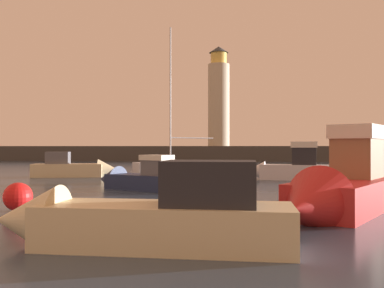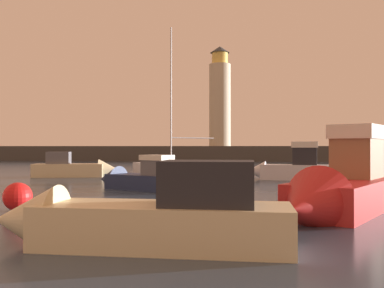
{
  "view_description": "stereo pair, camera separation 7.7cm",
  "coord_description": "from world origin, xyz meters",
  "px_view_note": "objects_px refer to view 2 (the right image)",
  "views": [
    {
      "loc": [
        3.6,
        -1.67,
        2.23
      ],
      "look_at": [
        1.61,
        18.44,
        2.37
      ],
      "focal_mm": 39.63,
      "sensor_mm": 36.0,
      "label": 1
    },
    {
      "loc": [
        3.67,
        -1.66,
        2.23
      ],
      "look_at": [
        1.61,
        18.44,
        2.37
      ],
      "focal_mm": 39.63,
      "sensor_mm": 36.0,
      "label": 2
    }
  ],
  "objects_px": {
    "motorboat_0": "(340,188)",
    "mooring_buoy": "(18,197)",
    "motorboat_2": "(78,169)",
    "motorboat_3": "(290,168)",
    "lighthouse": "(220,99)",
    "motorboat_6": "(133,218)",
    "sailboat_moored": "(179,167)",
    "motorboat_5": "(137,179)"
  },
  "relations": [
    {
      "from": "lighthouse",
      "to": "sailboat_moored",
      "type": "bearing_deg",
      "value": -93.88
    },
    {
      "from": "motorboat_2",
      "to": "motorboat_6",
      "type": "distance_m",
      "value": 23.13
    },
    {
      "from": "motorboat_0",
      "to": "mooring_buoy",
      "type": "distance_m",
      "value": 11.03
    },
    {
      "from": "motorboat_5",
      "to": "sailboat_moored",
      "type": "distance_m",
      "value": 12.39
    },
    {
      "from": "motorboat_6",
      "to": "motorboat_5",
      "type": "bearing_deg",
      "value": 102.95
    },
    {
      "from": "lighthouse",
      "to": "motorboat_3",
      "type": "height_order",
      "value": "lighthouse"
    },
    {
      "from": "motorboat_0",
      "to": "motorboat_2",
      "type": "relative_size",
      "value": 1.3
    },
    {
      "from": "motorboat_5",
      "to": "motorboat_6",
      "type": "xyz_separation_m",
      "value": [
        2.91,
        -12.66,
        0.12
      ]
    },
    {
      "from": "motorboat_0",
      "to": "sailboat_moored",
      "type": "height_order",
      "value": "sailboat_moored"
    },
    {
      "from": "motorboat_5",
      "to": "mooring_buoy",
      "type": "height_order",
      "value": "motorboat_5"
    },
    {
      "from": "lighthouse",
      "to": "mooring_buoy",
      "type": "distance_m",
      "value": 53.24
    },
    {
      "from": "motorboat_0",
      "to": "motorboat_6",
      "type": "relative_size",
      "value": 1.2
    },
    {
      "from": "motorboat_2",
      "to": "motorboat_5",
      "type": "xyz_separation_m",
      "value": [
        6.44,
        -8.49,
        -0.08
      ]
    },
    {
      "from": "motorboat_6",
      "to": "mooring_buoy",
      "type": "distance_m",
      "value": 7.11
    },
    {
      "from": "motorboat_5",
      "to": "sailboat_moored",
      "type": "bearing_deg",
      "value": 87.18
    },
    {
      "from": "motorboat_2",
      "to": "sailboat_moored",
      "type": "height_order",
      "value": "sailboat_moored"
    },
    {
      "from": "motorboat_3",
      "to": "motorboat_0",
      "type": "bearing_deg",
      "value": -90.65
    },
    {
      "from": "sailboat_moored",
      "to": "motorboat_2",
      "type": "bearing_deg",
      "value": -151.15
    },
    {
      "from": "motorboat_0",
      "to": "sailboat_moored",
      "type": "relative_size",
      "value": 0.69
    },
    {
      "from": "lighthouse",
      "to": "mooring_buoy",
      "type": "xyz_separation_m",
      "value": [
        -5.12,
        -52.18,
        -9.26
      ]
    },
    {
      "from": "motorboat_2",
      "to": "mooring_buoy",
      "type": "height_order",
      "value": "motorboat_2"
    },
    {
      "from": "lighthouse",
      "to": "sailboat_moored",
      "type": "relative_size",
      "value": 1.31
    },
    {
      "from": "lighthouse",
      "to": "motorboat_6",
      "type": "height_order",
      "value": "lighthouse"
    },
    {
      "from": "lighthouse",
      "to": "motorboat_3",
      "type": "distance_m",
      "value": 38.6
    },
    {
      "from": "sailboat_moored",
      "to": "mooring_buoy",
      "type": "relative_size",
      "value": 12.01
    },
    {
      "from": "motorboat_6",
      "to": "motorboat_0",
      "type": "bearing_deg",
      "value": 42.67
    },
    {
      "from": "motorboat_2",
      "to": "mooring_buoy",
      "type": "relative_size",
      "value": 6.41
    },
    {
      "from": "motorboat_6",
      "to": "motorboat_2",
      "type": "bearing_deg",
      "value": 113.86
    },
    {
      "from": "motorboat_2",
      "to": "motorboat_3",
      "type": "height_order",
      "value": "motorboat_3"
    },
    {
      "from": "motorboat_0",
      "to": "motorboat_5",
      "type": "relative_size",
      "value": 1.42
    },
    {
      "from": "motorboat_6",
      "to": "sailboat_moored",
      "type": "bearing_deg",
      "value": 95.25
    },
    {
      "from": "lighthouse",
      "to": "motorboat_3",
      "type": "xyz_separation_m",
      "value": [
        6.06,
        -37.06,
        -8.95
      ]
    },
    {
      "from": "motorboat_0",
      "to": "motorboat_6",
      "type": "bearing_deg",
      "value": -137.33
    },
    {
      "from": "motorboat_3",
      "to": "motorboat_5",
      "type": "distance_m",
      "value": 11.43
    },
    {
      "from": "lighthouse",
      "to": "motorboat_3",
      "type": "bearing_deg",
      "value": -80.71
    },
    {
      "from": "motorboat_2",
      "to": "motorboat_0",
      "type": "bearing_deg",
      "value": -46.36
    },
    {
      "from": "motorboat_2",
      "to": "motorboat_5",
      "type": "height_order",
      "value": "motorboat_2"
    },
    {
      "from": "lighthouse",
      "to": "motorboat_0",
      "type": "relative_size",
      "value": 1.89
    },
    {
      "from": "motorboat_0",
      "to": "motorboat_5",
      "type": "height_order",
      "value": "motorboat_0"
    },
    {
      "from": "motorboat_2",
      "to": "motorboat_3",
      "type": "relative_size",
      "value": 1.09
    },
    {
      "from": "sailboat_moored",
      "to": "motorboat_6",
      "type": "bearing_deg",
      "value": -84.75
    },
    {
      "from": "mooring_buoy",
      "to": "motorboat_0",
      "type": "bearing_deg",
      "value": 2.73
    }
  ]
}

